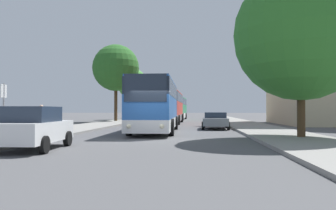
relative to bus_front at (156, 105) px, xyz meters
name	(u,v)px	position (x,y,z in m)	size (l,w,h in m)	color
ground_plane	(154,140)	(0.54, -5.44, -1.81)	(300.00, 300.00, 0.00)	#4C4C4F
sidewalk_left	(21,137)	(-6.46, -5.44, -1.74)	(4.00, 120.00, 0.15)	gray
sidewalk_right	(296,139)	(7.54, -5.44, -1.74)	(4.00, 120.00, 0.15)	gray
bus_front	(156,105)	(0.00, 0.00, 0.00)	(2.87, 10.54, 3.40)	silver
bus_middle	(169,107)	(-0.20, 14.35, 0.02)	(2.88, 11.54, 3.44)	gray
bus_rear	(176,108)	(-0.16, 28.24, -0.01)	(3.02, 11.90, 3.37)	silver
parked_car_left_curb	(33,128)	(-3.49, -9.94, -0.98)	(2.18, 4.04, 1.63)	silver
parked_car_right_near	(215,120)	(4.26, 4.19, -1.11)	(2.24, 4.76, 1.31)	slate
bus_stop_sign	(4,105)	(-6.01, -7.73, -0.07)	(0.08, 0.45, 2.56)	gray
pedestrian_waiting_far	(41,120)	(-5.71, -4.68, -0.84)	(0.36, 0.36, 1.63)	#23232D
tree_left_near	(132,83)	(-6.93, 27.65, 3.75)	(4.60, 4.60, 7.74)	#47331E
tree_left_far	(116,68)	(-7.11, 17.98, 4.90)	(5.77, 5.77, 9.46)	#47331E
tree_right_near	(301,34)	(7.96, -4.95, 3.50)	(6.70, 6.70, 8.52)	#47331E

